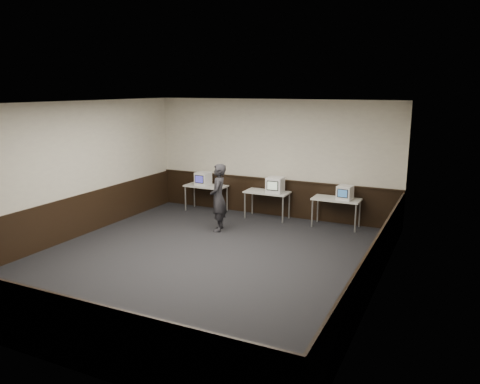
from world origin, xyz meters
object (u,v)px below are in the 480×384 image
emac_center (275,185)px  emac_right (345,193)px  desk_left (206,188)px  person (218,198)px  desk_right (336,201)px  emac_left (203,179)px  desk_center (267,194)px

emac_center → emac_right: emac_center is taller
desk_left → person: bearing=-51.6°
desk_right → emac_left: size_ratio=2.81×
desk_center → emac_right: bearing=-1.3°
emac_center → person: size_ratio=0.28×
desk_left → emac_left: emac_left is taller
desk_center → desk_right: same height
desk_left → desk_right: size_ratio=1.00×
desk_left → emac_right: (4.01, -0.05, 0.25)m
emac_left → desk_right: bearing=3.4°
desk_center → person: 1.70m
desk_left → desk_right: bearing=0.0°
emac_right → emac_left: bearing=-175.0°
emac_right → desk_right: bearing=172.8°
person → desk_left: bearing=-161.9°
desk_right → emac_right: emac_right is taller
desk_center → desk_right: bearing=0.0°
emac_right → person: (-2.78, -1.51, -0.09)m
emac_center → person: person is taller
desk_center → emac_center: size_ratio=2.56×
desk_center → emac_left: emac_left is taller
desk_center → emac_center: (0.25, -0.05, 0.28)m
emac_left → emac_right: (4.09, -0.02, -0.01)m
desk_right → emac_center: size_ratio=2.56×
person → desk_right: bearing=100.9°
desk_right → emac_left: 3.89m
emac_right → person: 3.16m
desk_center → desk_right: 1.90m
emac_center → emac_right: (1.87, 0.00, -0.03)m
desk_right → emac_center: bearing=-178.2°
desk_right → emac_right: (0.21, -0.05, 0.25)m
desk_left → person: (1.23, -1.56, 0.16)m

